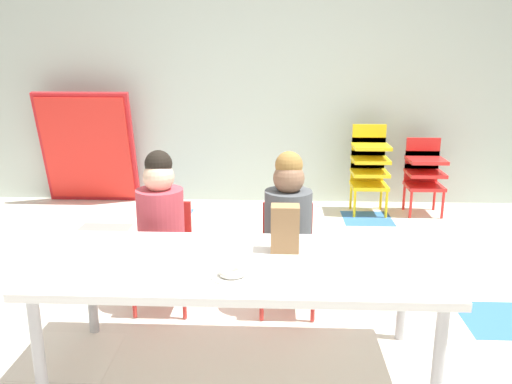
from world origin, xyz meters
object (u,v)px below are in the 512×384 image
at_px(craft_table, 240,270).
at_px(seated_child_middle_seat, 288,218).
at_px(folded_activity_table, 88,149).
at_px(kid_chair_yellow_stack, 369,164).
at_px(kid_chair_red_stack, 424,171).
at_px(paper_bag_brown, 285,228).
at_px(seated_child_near_camera, 161,216).
at_px(donut_powdered_on_plate, 232,271).
at_px(paper_plate_near_edge, 233,276).

xyz_separation_m(craft_table, seated_child_middle_seat, (0.22, 0.60, 0.06)).
xyz_separation_m(seated_child_middle_seat, folded_activity_table, (-1.88, 2.12, -0.02)).
xyz_separation_m(kid_chair_yellow_stack, folded_activity_table, (-2.65, 0.19, 0.08)).
xyz_separation_m(kid_chair_red_stack, paper_bag_brown, (-1.28, -2.39, 0.26)).
bearing_deg(seated_child_near_camera, donut_powdered_on_plate, -58.60).
relative_size(craft_table, seated_child_near_camera, 1.92).
bearing_deg(folded_activity_table, kid_chair_yellow_stack, -4.05).
xyz_separation_m(craft_table, folded_activity_table, (-1.66, 2.71, 0.04)).
height_order(seated_child_near_camera, paper_bag_brown, seated_child_near_camera).
bearing_deg(paper_bag_brown, donut_powdered_on_plate, -125.99).
relative_size(seated_child_near_camera, seated_child_middle_seat, 1.00).
distance_m(paper_bag_brown, paper_plate_near_edge, 0.38).
bearing_deg(kid_chair_yellow_stack, paper_bag_brown, -108.27).
relative_size(kid_chair_yellow_stack, paper_bag_brown, 3.64).
xyz_separation_m(seated_child_middle_seat, paper_plate_near_edge, (-0.24, -0.76, -0.01)).
xyz_separation_m(craft_table, donut_powdered_on_plate, (-0.02, -0.17, 0.07)).
distance_m(seated_child_near_camera, kid_chair_yellow_stack, 2.43).
distance_m(craft_table, seated_child_near_camera, 0.77).
height_order(kid_chair_red_stack, paper_plate_near_edge, kid_chair_red_stack).
xyz_separation_m(kid_chair_yellow_stack, paper_plate_near_edge, (-1.01, -2.69, 0.09)).
xyz_separation_m(seated_child_middle_seat, paper_bag_brown, (-0.02, -0.46, 0.10)).
bearing_deg(kid_chair_yellow_stack, seated_child_middle_seat, -111.67).
bearing_deg(paper_bag_brown, kid_chair_red_stack, 61.78).
bearing_deg(seated_child_middle_seat, craft_table, -110.32).
distance_m(craft_table, kid_chair_red_stack, 2.93).
distance_m(seated_child_middle_seat, kid_chair_yellow_stack, 2.08).
relative_size(seated_child_near_camera, paper_bag_brown, 4.17).
height_order(craft_table, kid_chair_yellow_stack, kid_chair_yellow_stack).
height_order(craft_table, folded_activity_table, folded_activity_table).
distance_m(seated_child_near_camera, kid_chair_red_stack, 2.76).
bearing_deg(craft_table, seated_child_middle_seat, 69.68).
bearing_deg(donut_powdered_on_plate, craft_table, 83.29).
distance_m(kid_chair_yellow_stack, paper_bag_brown, 2.53).
relative_size(kid_chair_red_stack, donut_powdered_on_plate, 5.75).
height_order(seated_child_near_camera, paper_plate_near_edge, seated_child_near_camera).
xyz_separation_m(paper_bag_brown, donut_powdered_on_plate, (-0.22, -0.30, -0.09)).
xyz_separation_m(seated_child_middle_seat, donut_powdered_on_plate, (-0.24, -0.76, 0.01)).
xyz_separation_m(seated_child_near_camera, paper_bag_brown, (0.68, -0.46, 0.10)).
bearing_deg(folded_activity_table, paper_plate_near_edge, -60.31).
relative_size(seated_child_near_camera, donut_powdered_on_plate, 7.76).
relative_size(paper_bag_brown, donut_powdered_on_plate, 1.86).
bearing_deg(craft_table, paper_bag_brown, 33.72).
bearing_deg(kid_chair_yellow_stack, donut_powdered_on_plate, -110.51).
xyz_separation_m(kid_chair_yellow_stack, paper_bag_brown, (-0.79, -2.39, 0.20)).
xyz_separation_m(paper_bag_brown, paper_plate_near_edge, (-0.22, -0.30, -0.11)).
height_order(folded_activity_table, paper_bag_brown, folded_activity_table).
distance_m(craft_table, kid_chair_yellow_stack, 2.71).
bearing_deg(paper_plate_near_edge, craft_table, 83.29).
height_order(seated_child_middle_seat, kid_chair_red_stack, seated_child_middle_seat).
relative_size(seated_child_middle_seat, donut_powdered_on_plate, 7.76).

